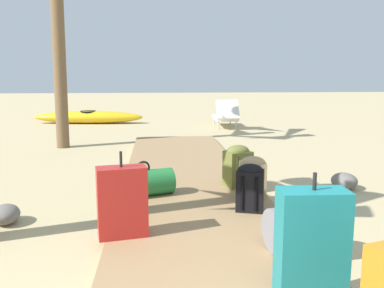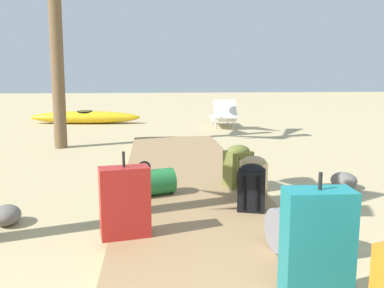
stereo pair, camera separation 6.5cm
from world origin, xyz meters
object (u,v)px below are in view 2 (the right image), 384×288
(duffel_bag_grey, at_px, (303,228))
(duffel_bag_green, at_px, (144,183))
(backpack_black, at_px, (252,186))
(backpack_tan, at_px, (253,176))
(kayak, at_px, (85,117))
(suitcase_teal, at_px, (317,245))
(suitcase_red, at_px, (125,202))
(lounge_chair, at_px, (223,116))
(backpack_olive, at_px, (238,165))

(duffel_bag_grey, bearing_deg, duffel_bag_green, 128.60)
(backpack_black, bearing_deg, backpack_tan, 73.82)
(kayak, bearing_deg, suitcase_teal, -73.98)
(duffel_bag_green, bearing_deg, suitcase_red, -96.91)
(suitcase_teal, bearing_deg, lounge_chair, 83.78)
(backpack_tan, distance_m, suitcase_red, 1.74)
(suitcase_teal, height_order, kayak, suitcase_teal)
(suitcase_red, height_order, lounge_chair, suitcase_red)
(backpack_olive, distance_m, suitcase_teal, 2.66)
(backpack_olive, relative_size, duffel_bag_grey, 0.95)
(suitcase_red, height_order, suitcase_teal, suitcase_teal)
(backpack_olive, xyz_separation_m, lounge_chair, (0.93, 6.50, -0.03))
(lounge_chair, xyz_separation_m, kayak, (-4.00, 1.31, -0.13))
(backpack_black, distance_m, duffel_bag_grey, 1.01)
(backpack_tan, bearing_deg, duffel_bag_grey, -88.18)
(backpack_olive, xyz_separation_m, suitcase_red, (-1.32, -1.52, 0.03))
(backpack_olive, height_order, duffel_bag_grey, backpack_olive)
(suitcase_teal, xyz_separation_m, duffel_bag_grey, (0.19, 0.73, -0.17))
(backpack_olive, height_order, suitcase_red, suitcase_red)
(backpack_olive, bearing_deg, backpack_tan, -81.05)
(backpack_black, bearing_deg, duffel_bag_green, 150.62)
(backpack_black, relative_size, suitcase_red, 0.66)
(backpack_tan, distance_m, duffel_bag_grey, 1.45)
(backpack_tan, bearing_deg, duffel_bag_green, 172.32)
(backpack_tan, distance_m, lounge_chair, 7.03)
(backpack_tan, height_order, suitcase_teal, suitcase_teal)
(suitcase_red, bearing_deg, backpack_black, 24.80)
(duffel_bag_green, bearing_deg, suitcase_teal, -64.81)
(backpack_tan, bearing_deg, kayak, 110.79)
(suitcase_teal, distance_m, kayak, 10.89)
(duffel_bag_grey, bearing_deg, backpack_black, 100.23)
(backpack_black, height_order, suitcase_teal, suitcase_teal)
(backpack_olive, relative_size, kayak, 0.16)
(duffel_bag_green, distance_m, kayak, 8.34)
(suitcase_red, distance_m, kayak, 9.49)
(backpack_olive, xyz_separation_m, backpack_tan, (0.08, -0.48, -0.03))
(suitcase_red, bearing_deg, lounge_chair, 74.34)
(backpack_black, distance_m, suitcase_teal, 1.72)
(backpack_black, xyz_separation_m, kayak, (-3.01, 8.74, -0.15))
(duffel_bag_green, bearing_deg, backpack_olive, 14.82)
(backpack_tan, xyz_separation_m, backpack_black, (-0.13, -0.46, 0.01))
(backpack_olive, xyz_separation_m, suitcase_teal, (-0.07, -2.65, 0.08))
(kayak, bearing_deg, suitcase_red, -79.35)
(kayak, bearing_deg, backpack_black, -70.99)
(backpack_olive, bearing_deg, kayak, 111.46)
(backpack_olive, distance_m, lounge_chair, 6.56)
(backpack_tan, relative_size, duffel_bag_green, 0.64)
(backpack_tan, height_order, duffel_bag_grey, backpack_tan)
(duffel_bag_green, xyz_separation_m, kayak, (-1.90, 8.12, -0.04))
(duffel_bag_grey, bearing_deg, suitcase_teal, -104.48)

